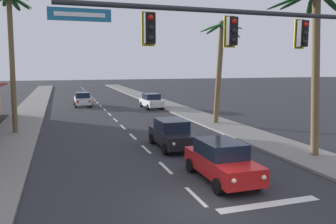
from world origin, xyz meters
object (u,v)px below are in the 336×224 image
object	(u,v)px
sedan_third_in_queue	(172,134)
sedan_oncoming_far	(82,99)
sedan_parked_nearest_kerb	(152,101)
palm_left_second	(11,35)
palm_right_second	(220,57)
palm_right_nearest	(315,38)
traffic_signal_mast	(278,51)
sedan_lead_at_stop_bar	(221,160)

from	to	relation	value
sedan_third_in_queue	sedan_oncoming_far	size ratio (longest dim) A/B	1.00
sedan_parked_nearest_kerb	palm_left_second	size ratio (longest dim) A/B	0.46
palm_right_second	sedan_oncoming_far	bearing A→B (deg)	121.32
sedan_third_in_queue	palm_right_nearest	bearing A→B (deg)	-35.17
traffic_signal_mast	palm_left_second	size ratio (longest dim) A/B	1.17
sedan_third_in_queue	palm_left_second	distance (m)	13.18
sedan_oncoming_far	palm_left_second	size ratio (longest dim) A/B	0.45
palm_right_nearest	palm_right_second	bearing A→B (deg)	89.11
palm_left_second	palm_right_second	xyz separation A→B (m)	(15.60, -0.51, -1.40)
sedan_parked_nearest_kerb	palm_left_second	bearing A→B (deg)	-138.68
sedan_lead_at_stop_bar	sedan_third_in_queue	size ratio (longest dim) A/B	1.00
traffic_signal_mast	palm_left_second	distance (m)	18.71
sedan_oncoming_far	sedan_parked_nearest_kerb	xyz separation A→B (m)	(7.41, -4.51, 0.00)
sedan_oncoming_far	palm_left_second	bearing A→B (deg)	-109.33
sedan_third_in_queue	palm_left_second	xyz separation A→B (m)	(-9.27, 7.11, 6.11)
traffic_signal_mast	sedan_third_in_queue	world-z (taller)	traffic_signal_mast
traffic_signal_mast	palm_right_second	distance (m)	15.84
sedan_lead_at_stop_bar	sedan_third_in_queue	xyz separation A→B (m)	(-0.19, 6.07, 0.00)
sedan_parked_nearest_kerb	palm_right_nearest	bearing A→B (deg)	-83.95
traffic_signal_mast	palm_left_second	xyz separation A→B (m)	(-10.40, 15.47, 1.62)
traffic_signal_mast	palm_left_second	world-z (taller)	palm_left_second
traffic_signal_mast	palm_right_second	world-z (taller)	palm_right_second
sedan_oncoming_far	palm_right_second	size ratio (longest dim) A/B	0.53
traffic_signal_mast	sedan_oncoming_far	world-z (taller)	traffic_signal_mast
sedan_third_in_queue	sedan_parked_nearest_kerb	xyz separation A→B (m)	(3.74, 18.55, 0.00)
palm_left_second	palm_right_nearest	distance (m)	19.24
palm_left_second	palm_right_nearest	xyz separation A→B (m)	(15.43, -11.46, -0.73)
traffic_signal_mast	sedan_oncoming_far	size ratio (longest dim) A/B	2.58
traffic_signal_mast	palm_right_nearest	bearing A→B (deg)	38.54
sedan_lead_at_stop_bar	sedan_oncoming_far	size ratio (longest dim) A/B	1.00
traffic_signal_mast	palm_right_second	size ratio (longest dim) A/B	1.36
sedan_lead_at_stop_bar	palm_right_second	xyz separation A→B (m)	(6.15, 12.67, 4.70)
sedan_oncoming_far	sedan_parked_nearest_kerb	world-z (taller)	same
sedan_third_in_queue	palm_right_second	size ratio (longest dim) A/B	0.53
traffic_signal_mast	sedan_third_in_queue	bearing A→B (deg)	97.73
sedan_oncoming_far	palm_right_nearest	size ratio (longest dim) A/B	0.50
sedan_oncoming_far	palm_right_nearest	world-z (taller)	palm_right_nearest
sedan_oncoming_far	sedan_lead_at_stop_bar	bearing A→B (deg)	-82.44
sedan_lead_at_stop_bar	sedan_oncoming_far	xyz separation A→B (m)	(-3.87, 29.12, 0.00)
palm_right_nearest	palm_right_second	distance (m)	10.97
sedan_lead_at_stop_bar	palm_left_second	xyz separation A→B (m)	(-9.46, 13.18, 6.11)
sedan_oncoming_far	sedan_parked_nearest_kerb	distance (m)	8.68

